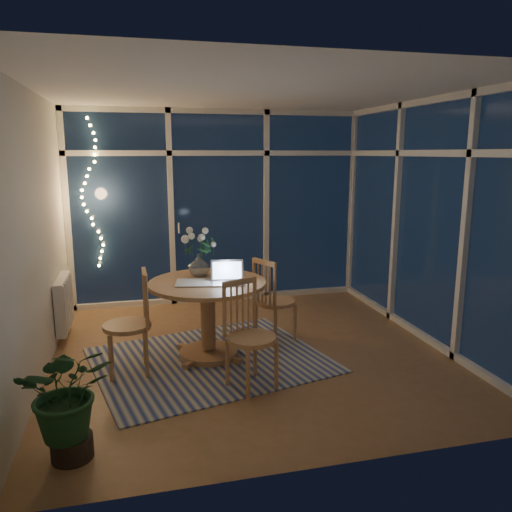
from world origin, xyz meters
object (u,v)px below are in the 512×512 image
at_px(potted_plant, 69,406).
at_px(laptop, 227,272).
at_px(chair_left, 127,323).
at_px(chair_right, 276,300).
at_px(dining_table, 208,320).
at_px(chair_front, 252,336).
at_px(flower_vase, 199,266).

bearing_deg(potted_plant, laptop, 45.26).
distance_m(chair_left, chair_right, 1.62).
xyz_separation_m(dining_table, chair_right, (0.77, 0.25, 0.08)).
relative_size(laptop, potted_plant, 0.42).
height_order(dining_table, chair_front, chair_front).
bearing_deg(chair_right, chair_front, 125.48).
xyz_separation_m(dining_table, flower_vase, (-0.05, 0.25, 0.50)).
relative_size(dining_table, chair_right, 1.21).
height_order(chair_right, chair_front, chair_front).
bearing_deg(potted_plant, dining_table, 52.20).
height_order(chair_front, flower_vase, flower_vase).
distance_m(chair_right, potted_plant, 2.59).
distance_m(dining_table, chair_left, 0.82).
relative_size(laptop, flower_vase, 1.52).
relative_size(dining_table, laptop, 3.63).
bearing_deg(flower_vase, chair_front, -72.65).
height_order(laptop, flower_vase, laptop).
bearing_deg(dining_table, flower_vase, 101.25).
height_order(dining_table, potted_plant, dining_table).
bearing_deg(chair_front, chair_left, 128.68).
xyz_separation_m(chair_front, laptop, (-0.09, 0.62, 0.42)).
bearing_deg(potted_plant, chair_front, 26.74).
bearing_deg(chair_front, laptop, 74.94).
height_order(flower_vase, potted_plant, flower_vase).
distance_m(dining_table, laptop, 0.56).
height_order(dining_table, chair_left, chair_left).
height_order(dining_table, flower_vase, flower_vase).
xyz_separation_m(chair_left, flower_vase, (0.73, 0.46, 0.40)).
xyz_separation_m(chair_right, chair_front, (-0.51, -1.02, 0.01)).
bearing_deg(flower_vase, chair_left, -147.86).
relative_size(chair_right, chair_front, 0.98).
xyz_separation_m(laptop, flower_vase, (-0.22, 0.39, -0.01)).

